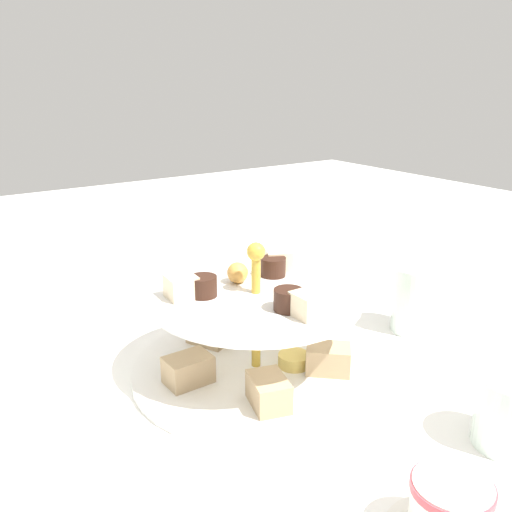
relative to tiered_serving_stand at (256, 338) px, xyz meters
The scene contains 6 objects.
ground_plane 0.04m from the tiered_serving_stand, behind, with size 2.40×2.40×0.00m, color white.
tiered_serving_stand is the anchor object (origin of this frame).
water_glass_tall_right 0.26m from the tiered_serving_stand, 156.43° to the left, with size 0.07×0.07×0.13m, color silver.
water_glass_short_left 0.26m from the tiered_serving_stand, 63.79° to the right, with size 0.06×0.06×0.07m, color silver.
butter_knife_left 0.32m from the tiered_serving_stand, 76.24° to the left, with size 0.17×0.01×0.00m, color silver.
water_glass_mid_back 0.24m from the tiered_serving_stand, ahead, with size 0.06×0.06×0.09m, color silver.
Camera 1 is at (-0.32, -0.46, 0.32)m, focal length 39.07 mm.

